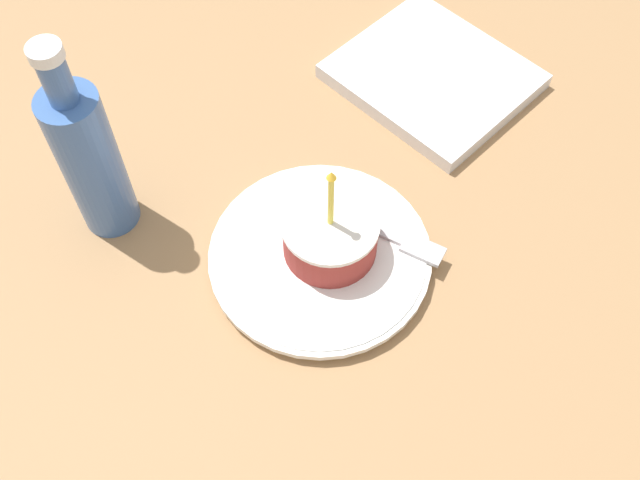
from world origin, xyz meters
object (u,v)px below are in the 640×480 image
at_px(plate, 320,257).
at_px(bottle, 89,158).
at_px(marble_board, 433,76).
at_px(cake_slice, 330,235).
at_px(fork, 379,230).

relative_size(plate, bottle, 0.94).
bearing_deg(marble_board, plate, 106.98).
height_order(bottle, marble_board, bottle).
height_order(plate, marble_board, marble_board).
distance_m(cake_slice, fork, 0.06).
height_order(plate, fork, fork).
relative_size(cake_slice, bottle, 0.53).
bearing_deg(plate, cake_slice, -106.89).
bearing_deg(cake_slice, marble_board, -71.71).
bearing_deg(bottle, fork, -141.42).
relative_size(plate, cake_slice, 1.79).
distance_m(fork, marble_board, 0.25).
relative_size(fork, marble_board, 0.79).
bearing_deg(cake_slice, fork, -113.05).
distance_m(fork, bottle, 0.31).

